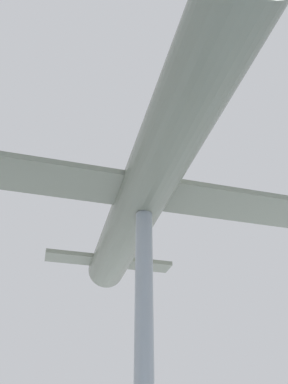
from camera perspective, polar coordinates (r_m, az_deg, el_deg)
The scene contains 2 objects.
support_pylon_central at distance 10.02m, azimuth 0.00°, elevation -21.66°, with size 0.49×0.49×7.21m.
suspended_airplane at distance 11.60m, azimuth 0.20°, elevation 0.46°, with size 17.57×15.26×2.67m.
Camera 1 is at (2.03, 9.61, 1.61)m, focal length 35.00 mm.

